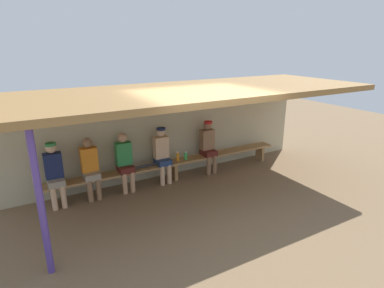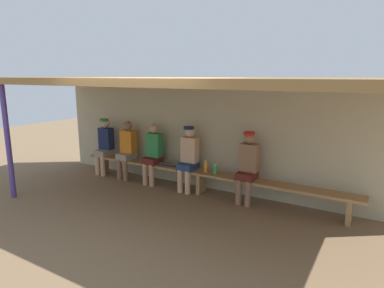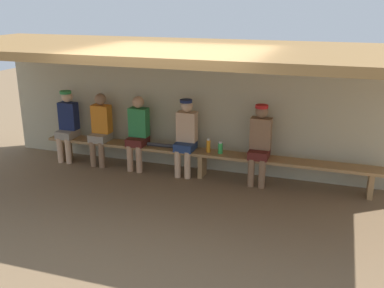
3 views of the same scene
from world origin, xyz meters
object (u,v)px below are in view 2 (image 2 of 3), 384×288
object	(u,v)px
water_bottle_clear	(206,167)
water_bottle_blue	(215,169)
bench	(201,175)
baseball_bat	(175,165)
player_rightmost	(127,147)
player_with_sunglasses	(153,151)
player_near_post	(105,144)
player_shirtless_tan	(248,164)
player_in_blue	(188,156)
support_post	(8,142)

from	to	relation	value
water_bottle_clear	water_bottle_blue	bearing A→B (deg)	-1.66
bench	baseball_bat	bearing A→B (deg)	-180.00
bench	player_rightmost	bearing A→B (deg)	179.91
player_with_sunglasses	baseball_bat	distance (m)	0.63
bench	water_bottle_clear	size ratio (longest dim) A/B	25.32
player_near_post	player_shirtless_tan	xyz separation A→B (m)	(3.66, 0.00, 0.00)
player_in_blue	player_with_sunglasses	distance (m)	0.91
water_bottle_clear	baseball_bat	bearing A→B (deg)	179.53
player_near_post	baseball_bat	distance (m)	2.06
support_post	bench	distance (m)	3.78
player_with_sunglasses	baseball_bat	world-z (taller)	player_with_sunglasses
player_with_sunglasses	player_near_post	size ratio (longest dim) A/B	0.99
bench	player_shirtless_tan	bearing A→B (deg)	0.21
player_with_sunglasses	player_shirtless_tan	world-z (taller)	player_shirtless_tan
player_near_post	water_bottle_clear	xyz separation A→B (m)	(2.78, -0.01, -0.17)
water_bottle_clear	baseball_bat	size ratio (longest dim) A/B	0.30
player_rightmost	player_shirtless_tan	bearing A→B (deg)	0.01
player_with_sunglasses	player_near_post	bearing A→B (deg)	179.98
support_post	water_bottle_blue	xyz separation A→B (m)	(3.38, 2.09, -0.54)
player_in_blue	bench	bearing A→B (deg)	-0.68
player_near_post	water_bottle_clear	world-z (taller)	player_near_post
support_post	water_bottle_blue	bearing A→B (deg)	31.68
support_post	player_in_blue	world-z (taller)	support_post
support_post	player_rightmost	world-z (taller)	support_post
player_with_sunglasses	player_shirtless_tan	xyz separation A→B (m)	(2.20, 0.00, 0.02)
bench	player_in_blue	distance (m)	0.47
player_shirtless_tan	water_bottle_blue	bearing A→B (deg)	-178.63
player_in_blue	player_near_post	distance (m)	2.37
player_with_sunglasses	player_in_blue	bearing A→B (deg)	0.03
player_in_blue	player_shirtless_tan	distance (m)	1.29
player_rightmost	baseball_bat	distance (m)	1.36
player_with_sunglasses	water_bottle_blue	xyz separation A→B (m)	(1.54, -0.02, -0.17)
player_shirtless_tan	water_bottle_clear	world-z (taller)	player_shirtless_tan
support_post	player_in_blue	size ratio (longest dim) A/B	1.64
support_post	water_bottle_clear	world-z (taller)	support_post
water_bottle_clear	baseball_bat	xyz separation A→B (m)	(-0.74, 0.01, -0.08)
player_near_post	water_bottle_blue	world-z (taller)	player_near_post
player_near_post	baseball_bat	world-z (taller)	player_near_post
player_near_post	baseball_bat	xyz separation A→B (m)	(2.04, -0.00, -0.25)
player_shirtless_tan	water_bottle_blue	xyz separation A→B (m)	(-0.66, -0.02, -0.19)
bench	player_with_sunglasses	size ratio (longest dim) A/B	4.49
player_near_post	support_post	bearing A→B (deg)	-100.41
player_shirtless_tan	baseball_bat	distance (m)	1.64
water_bottle_clear	player_near_post	bearing A→B (deg)	179.80
player_near_post	player_rightmost	xyz separation A→B (m)	(0.70, -0.00, -0.02)
bench	water_bottle_blue	world-z (taller)	water_bottle_blue
player_with_sunglasses	player_near_post	distance (m)	1.46
support_post	player_with_sunglasses	xyz separation A→B (m)	(1.85, 2.10, -0.37)
player_with_sunglasses	player_rightmost	size ratio (longest dim) A/B	1.00
support_post	water_bottle_clear	size ratio (longest dim) A/B	9.28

